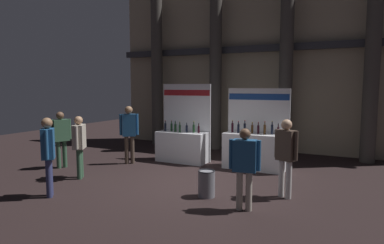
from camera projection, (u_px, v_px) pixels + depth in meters
ground_plane at (192, 183)px, 8.28m from camera, size 24.00×24.00×0.00m
hall_colonnade at (253, 60)px, 12.44m from camera, size 11.21×1.00×6.79m
exhibitor_booth_0 at (182, 143)px, 10.63m from camera, size 1.68×0.66×2.45m
exhibitor_booth_1 at (255, 148)px, 9.67m from camera, size 1.83×0.66×2.32m
trash_bin at (206, 184)px, 7.26m from camera, size 0.37×0.37×0.58m
visitor_0 at (79, 141)px, 8.66m from camera, size 0.45×0.54×1.62m
visitor_1 at (129, 129)px, 10.30m from camera, size 0.48×0.41×1.78m
visitor_2 at (61, 134)px, 9.78m from camera, size 0.39×0.57×1.65m
visitor_3 at (48, 150)px, 7.20m from camera, size 0.39×0.40×1.72m
visitor_4 at (286, 151)px, 7.13m from camera, size 0.52×0.35×1.69m
visitor_5 at (245, 162)px, 6.40m from camera, size 0.60×0.32×1.59m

